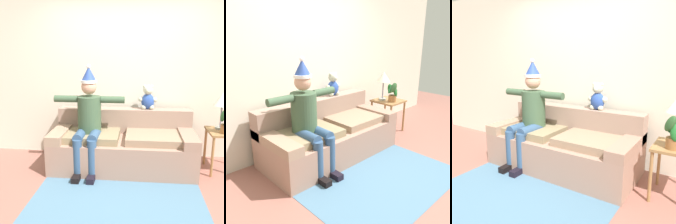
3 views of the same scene
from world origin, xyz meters
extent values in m
plane|color=#935C50|center=(0.00, 0.00, 0.00)|extent=(10.00, 10.00, 0.00)
cube|color=beige|center=(0.00, 1.55, 1.35)|extent=(7.00, 0.10, 2.70)
cube|color=#9E7765|center=(0.00, 0.96, 0.22)|extent=(2.07, 0.93, 0.45)
cube|color=gray|center=(0.00, 1.30, 0.64)|extent=(2.07, 0.24, 0.38)
cube|color=#9F7E66|center=(-0.92, 0.96, 0.51)|extent=(0.22, 0.93, 0.13)
cube|color=#9B7461|center=(0.92, 0.96, 0.51)|extent=(0.22, 0.93, 0.13)
cube|color=#8A7859|center=(-0.46, 0.91, 0.50)|extent=(0.83, 0.65, 0.10)
cube|color=#93775F|center=(0.46, 0.91, 0.50)|extent=(0.83, 0.65, 0.10)
cylinder|color=#3B553B|center=(-0.49, 0.94, 0.81)|extent=(0.34, 0.34, 0.52)
sphere|color=tan|center=(-0.49, 0.94, 1.21)|extent=(0.22, 0.22, 0.22)
cylinder|color=white|center=(-0.49, 0.94, 1.29)|extent=(0.23, 0.23, 0.04)
cone|color=#2A448F|center=(-0.49, 0.94, 1.40)|extent=(0.21, 0.21, 0.20)
sphere|color=white|center=(-0.49, 0.94, 1.50)|extent=(0.06, 0.06, 0.06)
cylinder|color=#324F72|center=(-0.59, 0.74, 0.55)|extent=(0.14, 0.40, 0.14)
cylinder|color=#324F72|center=(-0.59, 0.54, 0.27)|extent=(0.13, 0.13, 0.55)
cube|color=black|center=(-0.59, 0.46, 0.04)|extent=(0.10, 0.24, 0.08)
cylinder|color=#324F72|center=(-0.39, 0.74, 0.55)|extent=(0.14, 0.40, 0.14)
cylinder|color=#324F72|center=(-0.39, 0.54, 0.27)|extent=(0.13, 0.13, 0.55)
cube|color=black|center=(-0.39, 0.46, 0.04)|extent=(0.10, 0.24, 0.08)
cylinder|color=#3B553B|center=(-0.83, 0.94, 1.03)|extent=(0.34, 0.10, 0.10)
cylinder|color=#3B553B|center=(-0.15, 0.94, 1.03)|extent=(0.34, 0.10, 0.10)
ellipsoid|color=#2C4B9D|center=(0.36, 1.30, 0.94)|extent=(0.20, 0.16, 0.24)
sphere|color=beige|center=(0.36, 1.30, 1.12)|extent=(0.15, 0.15, 0.15)
sphere|color=beige|center=(0.36, 1.24, 1.11)|extent=(0.07, 0.07, 0.07)
sphere|color=beige|center=(0.31, 1.30, 1.18)|extent=(0.05, 0.05, 0.05)
sphere|color=beige|center=(0.41, 1.30, 1.18)|extent=(0.05, 0.05, 0.05)
sphere|color=beige|center=(0.25, 1.30, 0.97)|extent=(0.08, 0.08, 0.08)
sphere|color=beige|center=(0.30, 1.27, 0.86)|extent=(0.08, 0.08, 0.08)
sphere|color=beige|center=(0.46, 1.30, 0.97)|extent=(0.08, 0.08, 0.08)
sphere|color=beige|center=(0.42, 1.27, 0.86)|extent=(0.08, 0.08, 0.08)
cube|color=olive|center=(1.46, 0.97, 0.59)|extent=(0.49, 0.49, 0.03)
cylinder|color=olive|center=(1.24, 0.75, 0.29)|extent=(0.04, 0.04, 0.57)
cylinder|color=olive|center=(1.67, 0.75, 0.29)|extent=(0.04, 0.04, 0.57)
cylinder|color=olive|center=(1.24, 1.19, 0.29)|extent=(0.04, 0.04, 0.57)
cylinder|color=olive|center=(1.67, 1.19, 0.29)|extent=(0.04, 0.04, 0.57)
cylinder|color=gray|center=(1.40, 1.07, 0.62)|extent=(0.14, 0.14, 0.03)
cylinder|color=gray|center=(1.40, 1.07, 0.79)|extent=(0.02, 0.02, 0.31)
cone|color=silver|center=(1.40, 1.07, 1.04)|extent=(0.24, 0.24, 0.18)
cylinder|color=#986134|center=(1.41, 0.86, 0.66)|extent=(0.14, 0.14, 0.12)
ellipsoid|color=#255D36|center=(1.48, 0.88, 0.82)|extent=(0.14, 0.15, 0.21)
ellipsoid|color=#1C6024|center=(1.43, 0.93, 0.83)|extent=(0.16, 0.08, 0.21)
ellipsoid|color=#206434|center=(1.38, 0.89, 0.84)|extent=(0.13, 0.17, 0.21)
ellipsoid|color=#295227|center=(1.38, 0.82, 0.88)|extent=(0.18, 0.13, 0.21)
ellipsoid|color=#1B6125|center=(1.43, 0.82, 0.79)|extent=(0.14, 0.13, 0.19)
cube|color=slate|center=(0.00, -0.06, 0.00)|extent=(2.04, 1.26, 0.01)
camera|label=1|loc=(0.24, -2.82, 1.73)|focal=43.34mm
camera|label=2|loc=(-2.32, -1.64, 1.82)|focal=40.14mm
camera|label=3|loc=(1.71, -1.67, 1.49)|focal=37.82mm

